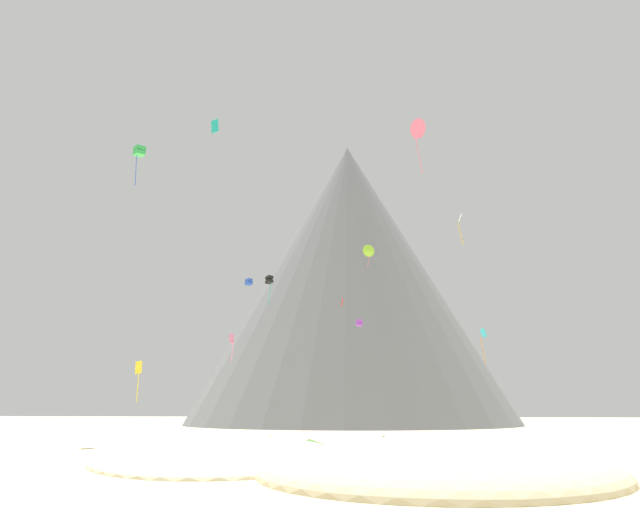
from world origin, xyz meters
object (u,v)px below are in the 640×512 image
object	(u,v)px
kite_green_high	(139,151)
kite_white_mid	(460,223)
kite_blue_mid	(249,282)
kite_yellow_low	(138,371)
kite_lime_high	(369,251)
kite_cyan_low	(483,338)
kite_rainbow_high	(419,129)
kite_teal_high	(215,126)
rock_massif	(345,289)
kite_red_mid	(342,302)
bush_near_left	(203,443)
kite_violet_low	(359,323)
bush_ridge_crest	(384,439)
kite_pink_low	(232,342)
kite_black_mid	(269,280)
bush_far_left	(310,442)
bush_scatter_east	(383,442)

from	to	relation	value
kite_green_high	kite_white_mid	bearing A→B (deg)	-130.91
kite_blue_mid	kite_yellow_low	bearing A→B (deg)	-139.84
kite_lime_high	kite_cyan_low	distance (m)	24.65
kite_rainbow_high	kite_teal_high	xyz separation A→B (m)	(-22.64, 2.66, 3.57)
rock_massif	kite_teal_high	xyz separation A→B (m)	(-7.51, -63.95, 6.10)
kite_green_high	kite_red_mid	bearing A→B (deg)	-104.32
kite_red_mid	kite_blue_mid	world-z (taller)	kite_blue_mid
kite_rainbow_high	bush_near_left	bearing A→B (deg)	63.86
kite_green_high	kite_violet_low	distance (m)	32.79
kite_lime_high	kite_cyan_low	world-z (taller)	kite_lime_high
kite_red_mid	kite_teal_high	size ratio (longest dim) A/B	0.76
kite_green_high	kite_teal_high	bearing A→B (deg)	-150.22
kite_cyan_low	kite_violet_low	distance (m)	21.92
bush_near_left	kite_blue_mid	world-z (taller)	kite_blue_mid
kite_white_mid	kite_blue_mid	size ratio (longest dim) A/B	2.62
kite_blue_mid	bush_ridge_crest	bearing A→B (deg)	-107.16
kite_pink_low	kite_white_mid	xyz separation A→B (m)	(28.70, -5.69, 12.55)
rock_massif	kite_cyan_low	size ratio (longest dim) A/B	17.21
bush_ridge_crest	bush_near_left	bearing A→B (deg)	-146.90
rock_massif	kite_cyan_low	bearing A→B (deg)	-58.67
kite_blue_mid	kite_teal_high	size ratio (longest dim) A/B	0.98
kite_rainbow_high	kite_violet_low	world-z (taller)	kite_rainbow_high
kite_blue_mid	kite_black_mid	size ratio (longest dim) A/B	0.34
kite_black_mid	kite_violet_low	bearing A→B (deg)	87.04
bush_near_left	rock_massif	distance (m)	78.51
kite_lime_high	kite_teal_high	size ratio (longest dim) A/B	2.66
bush_ridge_crest	kite_black_mid	distance (m)	35.65
bush_near_left	kite_pink_low	xyz separation A→B (m)	(-5.35, 23.60, 10.94)
kite_green_high	kite_red_mid	size ratio (longest dim) A/B	4.35
kite_cyan_low	kite_black_mid	size ratio (longest dim) A/B	1.15
rock_massif	kite_yellow_low	size ratio (longest dim) A/B	20.56
kite_white_mid	kite_pink_low	bearing A→B (deg)	-60.97
kite_green_high	kite_black_mid	world-z (taller)	kite_green_high
bush_far_left	kite_red_mid	bearing A→B (deg)	87.92
bush_far_left	kite_violet_low	size ratio (longest dim) A/B	3.31
kite_red_mid	bush_scatter_east	bearing A→B (deg)	59.01
kite_cyan_low	kite_violet_low	world-z (taller)	kite_cyan_low
bush_near_left	kite_cyan_low	distance (m)	45.87
kite_cyan_low	kite_yellow_low	size ratio (longest dim) A/B	1.19
kite_yellow_low	kite_red_mid	size ratio (longest dim) A/B	3.66
kite_lime_high	bush_near_left	bearing A→B (deg)	-130.98
bush_near_left	kite_violet_low	size ratio (longest dim) A/B	2.76
kite_pink_low	kite_yellow_low	distance (m)	16.14
kite_pink_low	kite_lime_high	world-z (taller)	kite_lime_high
bush_ridge_crest	kite_rainbow_high	size ratio (longest dim) A/B	0.30
kite_rainbow_high	bush_ridge_crest	bearing A→B (deg)	14.90
bush_near_left	kite_cyan_low	xyz separation A→B (m)	(27.04, 35.01, 12.15)
kite_cyan_low	kite_rainbow_high	distance (m)	34.45
kite_blue_mid	bush_far_left	bearing A→B (deg)	-115.84
bush_ridge_crest	kite_teal_high	distance (m)	38.32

